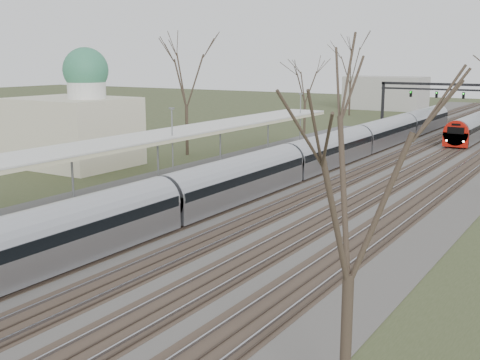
% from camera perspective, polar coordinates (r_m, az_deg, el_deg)
% --- Properties ---
extents(track_bed, '(24.00, 160.00, 0.22)m').
position_cam_1_polar(track_bed, '(57.48, 13.25, 1.85)').
color(track_bed, '#474442').
rests_on(track_bed, ground).
extents(platform, '(3.50, 69.00, 1.00)m').
position_cam_1_polar(platform, '(46.30, -4.97, 0.37)').
color(platform, '#9E9B93').
rests_on(platform, ground).
extents(canopy, '(4.10, 50.00, 3.11)m').
position_cam_1_polar(canopy, '(42.28, -8.73, 3.92)').
color(canopy, slate).
rests_on(canopy, platform).
extents(dome_building, '(10.00, 8.00, 10.30)m').
position_cam_1_polar(dome_building, '(54.65, -15.43, 5.12)').
color(dome_building, beige).
rests_on(dome_building, ground).
extents(signal_gantry, '(21.00, 0.59, 6.08)m').
position_cam_1_polar(signal_gantry, '(85.78, 20.01, 7.83)').
color(signal_gantry, black).
rests_on(signal_gantry, ground).
extents(tree_west_far, '(5.50, 5.50, 11.33)m').
position_cam_1_polar(tree_west_far, '(58.62, -5.16, 10.11)').
color(tree_west_far, '#2D231C').
rests_on(tree_west_far, ground).
extents(tree_east_near, '(4.50, 4.50, 9.27)m').
position_cam_1_polar(tree_east_near, '(15.03, 10.60, 0.25)').
color(tree_east_near, '#2D231C').
rests_on(tree_east_near, ground).
extents(train_near, '(2.62, 75.21, 3.05)m').
position_cam_1_polar(train_near, '(52.54, 8.27, 2.71)').
color(train_near, '#9A9CA3').
rests_on(train_near, ground).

